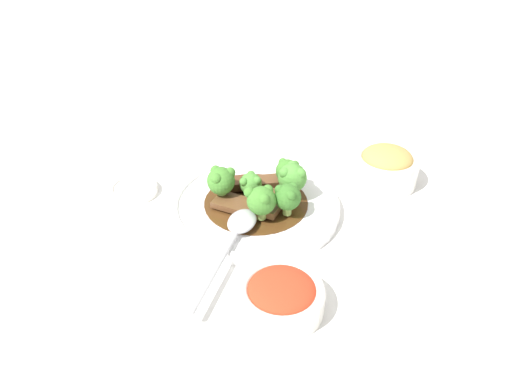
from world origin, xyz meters
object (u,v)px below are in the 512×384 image
Objects in this scene: broccoli_floret_5 at (287,171)px; side_bowl_appetizer at (386,166)px; broccoli_floret_2 at (221,180)px; beef_strip_0 at (239,205)px; beef_strip_2 at (267,182)px; sauce_dish at (134,190)px; main_plate at (256,205)px; beef_strip_3 at (271,203)px; broccoli_floret_0 at (261,200)px; broccoli_floret_3 at (288,197)px; side_bowl_kimchi at (281,296)px; broccoli_floret_4 at (251,183)px; beef_strip_1 at (236,184)px; serving_spoon at (237,230)px; broccoli_floret_1 at (292,177)px.

broccoli_floret_5 reaches higher than side_bowl_appetizer.
side_bowl_appetizer is (-0.24, -0.13, -0.02)m from broccoli_floret_2.
broccoli_floret_2 reaches higher than beef_strip_0.
side_bowl_appetizer is (-0.18, -0.08, 0.01)m from beef_strip_2.
main_plate is at bearing -179.75° from sauce_dish.
main_plate is 0.03m from beef_strip_3.
broccoli_floret_3 is at bearing -152.10° from broccoli_floret_0.
broccoli_floret_5 reaches higher than side_bowl_kimchi.
broccoli_floret_4 is 0.79× the size of broccoli_floret_5.
beef_strip_1 is 0.53× the size of side_bowl_kimchi.
broccoli_floret_3 is 1.02× the size of broccoli_floret_5.
broccoli_floret_5 is 0.46× the size of side_bowl_kimchi.
broccoli_floret_3 is 0.24× the size of serving_spoon.
broccoli_floret_0 reaches higher than main_plate.
broccoli_floret_4 is (0.03, -0.05, -0.01)m from broccoli_floret_0.
sauce_dish is (0.22, -0.04, -0.04)m from broccoli_floret_0.
beef_strip_2 reaches higher than beef_strip_0.
beef_strip_3 is at bearing 76.15° from broccoli_floret_5.
beef_strip_1 reaches higher than beef_strip_0.
broccoli_floret_2 reaches higher than beef_strip_1.
broccoli_floret_5 is at bearing -109.55° from serving_spoon.
beef_strip_1 is 0.25m from side_bowl_appetizer.
beef_strip_1 and serving_spoon have the same top height.
sauce_dish is (0.16, 0.03, -0.02)m from beef_strip_1.
beef_strip_3 is 0.65× the size of side_bowl_kimchi.
main_plate is 0.03m from beef_strip_0.
sauce_dish is at bearing 11.54° from beef_strip_2.
broccoli_floret_1 reaches higher than beef_strip_1.
broccoli_floret_1 is 0.26m from sauce_dish.
beef_strip_3 is at bearing -26.02° from broccoli_floret_3.
broccoli_floret_2 is at bearing 17.29° from broccoli_floret_1.
broccoli_floret_5 is at bearing -130.68° from beef_strip_0.
broccoli_floret_4 is at bearing -105.54° from beef_strip_0.
broccoli_floret_0 is (-0.02, 0.04, 0.04)m from main_plate.
broccoli_floret_1 is at bearing -116.86° from broccoli_floret_0.
beef_strip_0 is 0.05m from broccoli_floret_2.
beef_strip_2 is 1.45× the size of broccoli_floret_0.
beef_strip_3 is (-0.02, 0.05, -0.00)m from beef_strip_2.
side_bowl_kimchi is (-0.13, 0.18, -0.03)m from broccoli_floret_2.
serving_spoon is (0.06, 0.11, -0.03)m from broccoli_floret_1.
broccoli_floret_4 reaches higher than side_bowl_kimchi.
side_bowl_kimchi is at bearing 113.60° from broccoli_floret_4.
side_bowl_kimchi is (-0.10, 0.16, -0.00)m from beef_strip_0.
broccoli_floret_5 is 0.24m from side_bowl_kimchi.
beef_strip_1 is 1.15× the size of broccoli_floret_5.
main_plate is 3.14× the size of beef_strip_0.
side_bowl_appetizer reaches higher than side_bowl_kimchi.
side_bowl_appetizer is (-0.17, -0.17, -0.02)m from broccoli_floret_0.
broccoli_floret_3 is at bearing 153.98° from beef_strip_3.
broccoli_floret_3 reaches higher than main_plate.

